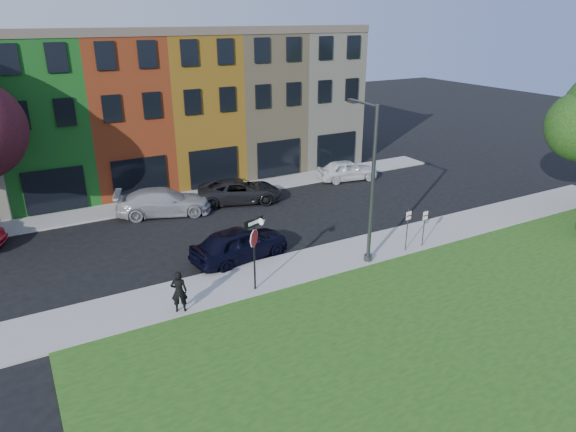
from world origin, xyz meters
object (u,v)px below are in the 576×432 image
stop_sign (254,240)px  street_lamp (370,185)px  man (179,291)px  sedan_near (240,243)px

stop_sign → street_lamp: size_ratio=0.44×
man → sedan_near: man is taller
sedan_near → man: bearing=119.7°
street_lamp → sedan_near: bearing=154.0°
stop_sign → street_lamp: street_lamp is taller
stop_sign → street_lamp: (5.98, 0.09, 1.44)m
stop_sign → sedan_near: size_ratio=0.63×
street_lamp → man: bearing=-173.8°
stop_sign → sedan_near: bearing=58.1°
sedan_near → street_lamp: street_lamp is taller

